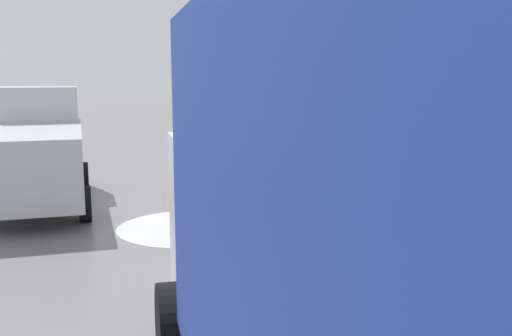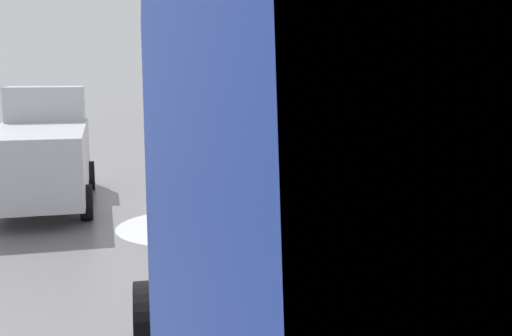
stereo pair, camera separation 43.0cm
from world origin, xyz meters
TOP-DOWN VIEW (x-y plane):
  - ground_plane at (0.00, 0.00)m, footprint 90.00×90.00m
  - slush_patch_near_cluster at (-2.95, 1.60)m, footprint 1.56×1.56m
  - slush_patch_under_van at (1.10, 1.18)m, footprint 2.77×2.77m
  - cargo_van_parked_right at (4.13, -1.62)m, footprint 2.39×5.43m
  - box_truck_background at (0.80, 9.78)m, footprint 2.76×8.27m
  - shopping_cart_vendor at (-0.83, 0.20)m, footprint 0.58×0.83m
  - hand_dolly_boxes at (0.45, 0.00)m, footprint 0.61×0.77m
  - pedestrian_pink_side at (0.11, 1.69)m, footprint 1.04×1.04m
  - pedestrian_black_side at (-0.26, -1.23)m, footprint 1.04×1.04m
  - pedestrian_white_side at (-1.31, -1.19)m, footprint 1.04×1.04m
  - pedestrian_far_side at (0.64, 0.86)m, footprint 1.04×1.04m
  - street_lamp at (-3.95, 2.25)m, footprint 0.28×0.28m

SIDE VIEW (x-z plane):
  - ground_plane at x=0.00m, z-range 0.00..0.00m
  - slush_patch_near_cluster at x=-2.95m, z-range 0.00..0.01m
  - slush_patch_under_van at x=1.10m, z-range 0.00..0.01m
  - shopping_cart_vendor at x=-0.83m, z-range 0.05..1.09m
  - hand_dolly_boxes at x=0.45m, z-range 0.04..1.35m
  - cargo_van_parked_right at x=4.13m, z-range -0.12..2.48m
  - pedestrian_black_side at x=-0.26m, z-range 0.50..2.64m
  - pedestrian_white_side at x=-1.31m, z-range 0.50..2.64m
  - pedestrian_far_side at x=0.64m, z-range 0.50..2.64m
  - pedestrian_pink_side at x=0.11m, z-range 0.51..2.66m
  - box_truck_background at x=0.80m, z-range 0.25..3.63m
  - street_lamp at x=-3.95m, z-range 0.44..4.30m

